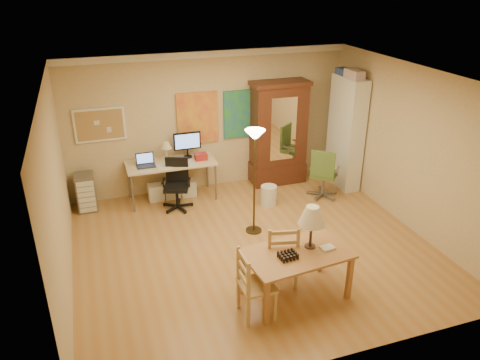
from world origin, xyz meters
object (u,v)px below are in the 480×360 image
object	(u,v)px
bookshelf	(346,133)
computer_desk	(173,176)
dining_table	(302,242)
armoire	(278,140)
office_chair_green	(323,184)
office_chair_black	(177,195)

from	to	relation	value
bookshelf	computer_desk	bearing A→B (deg)	172.17
dining_table	armoire	xyz separation A→B (m)	(1.14, 3.52, 0.10)
dining_table	office_chair_green	bearing A→B (deg)	56.58
dining_table	armoire	size ratio (longest dim) A/B	0.69
computer_desk	office_chair_black	bearing A→B (deg)	-92.27
office_chair_black	bookshelf	world-z (taller)	bookshelf
dining_table	armoire	bearing A→B (deg)	72.08
office_chair_green	dining_table	bearing A→B (deg)	-123.42
computer_desk	office_chair_black	size ratio (longest dim) A/B	1.76
computer_desk	bookshelf	size ratio (longest dim) A/B	0.75
armoire	computer_desk	bearing A→B (deg)	-177.88
dining_table	computer_desk	size ratio (longest dim) A/B	0.87
armoire	office_chair_green	bearing A→B (deg)	-60.46
office_chair_green	armoire	bearing A→B (deg)	119.54
office_chair_green	bookshelf	world-z (taller)	bookshelf
office_chair_green	armoire	xyz separation A→B (m)	(-0.55, 0.97, 0.64)
office_chair_green	office_chair_black	bearing A→B (deg)	170.73
computer_desk	office_chair_black	world-z (taller)	computer_desk
computer_desk	dining_table	bearing A→B (deg)	-73.03
office_chair_black	computer_desk	bearing A→B (deg)	87.73
office_chair_green	armoire	distance (m)	1.28
computer_desk	bookshelf	xyz separation A→B (m)	(3.39, -0.47, 0.64)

